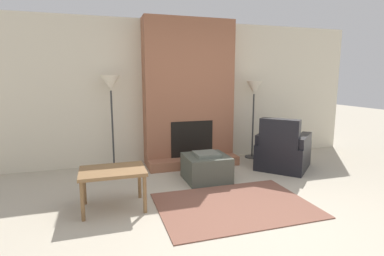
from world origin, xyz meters
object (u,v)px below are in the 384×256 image
side_table (113,174)px  floor_lamp_right (254,93)px  armchair (282,152)px  floor_lamp_left (111,90)px  ottoman (206,167)px

side_table → floor_lamp_right: floor_lamp_right is taller
armchair → floor_lamp_left: (-2.81, 0.83, 1.09)m
armchair → side_table: (-2.90, -0.79, 0.14)m
floor_lamp_left → floor_lamp_right: bearing=0.0°
floor_lamp_left → floor_lamp_right: size_ratio=1.07×
armchair → side_table: armchair is taller
floor_lamp_right → ottoman: bearing=-143.3°
armchair → floor_lamp_left: floor_lamp_left is taller
side_table → floor_lamp_right: bearing=30.5°
ottoman → floor_lamp_left: floor_lamp_left is taller
side_table → floor_lamp_left: (0.09, 1.63, 0.95)m
side_table → floor_lamp_right: (2.76, 1.63, 0.85)m
armchair → floor_lamp_left: 3.13m
side_table → floor_lamp_left: floor_lamp_left is taller
armchair → floor_lamp_right: 1.30m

